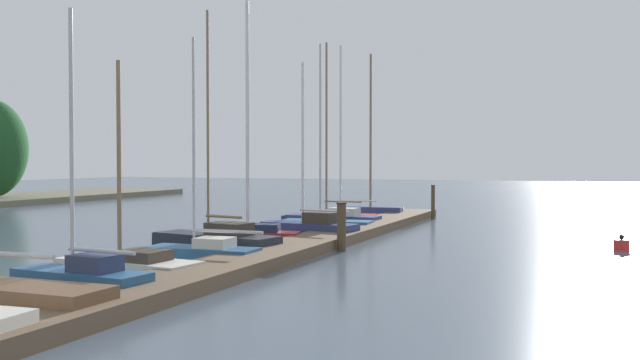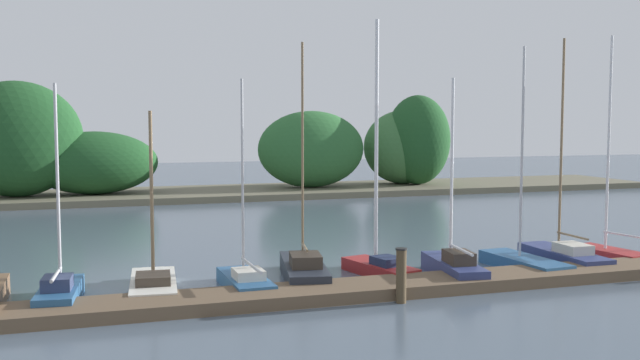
% 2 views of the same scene
% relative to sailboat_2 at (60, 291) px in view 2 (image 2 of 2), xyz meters
% --- Properties ---
extents(dock_pier, '(30.15, 1.80, 0.35)m').
position_rel_sailboat_2_xyz_m(dock_pier, '(8.27, -1.56, -0.20)').
color(dock_pier, brown).
rests_on(dock_pier, ground).
extents(far_shore, '(63.04, 8.36, 7.25)m').
position_rel_sailboat_2_xyz_m(far_shore, '(1.25, 26.30, 2.39)').
color(far_shore, '#66604C').
rests_on(far_shore, ground).
extents(sailboat_2, '(1.28, 3.36, 5.91)m').
position_rel_sailboat_2_xyz_m(sailboat_2, '(0.00, 0.00, 0.00)').
color(sailboat_2, '#285684').
rests_on(sailboat_2, ground).
extents(sailboat_3, '(1.61, 4.00, 5.21)m').
position_rel_sailboat_2_xyz_m(sailboat_3, '(2.51, 0.69, -0.09)').
color(sailboat_3, silver).
rests_on(sailboat_3, ground).
extents(sailboat_4, '(1.14, 3.63, 6.13)m').
position_rel_sailboat_2_xyz_m(sailboat_4, '(5.07, 0.15, -0.06)').
color(sailboat_4, '#285684').
rests_on(sailboat_4, ground).
extents(sailboat_5, '(1.97, 4.49, 7.31)m').
position_rel_sailboat_2_xyz_m(sailboat_5, '(7.07, 0.86, 0.00)').
color(sailboat_5, '#232833').
rests_on(sailboat_5, ground).
extents(sailboat_6, '(1.63, 3.31, 8.08)m').
position_rel_sailboat_2_xyz_m(sailboat_6, '(9.55, 0.81, 0.13)').
color(sailboat_6, maroon).
rests_on(sailboat_6, ground).
extents(sailboat_7, '(1.48, 3.88, 6.24)m').
position_rel_sailboat_2_xyz_m(sailboat_7, '(11.57, -0.36, 0.03)').
color(sailboat_7, navy).
rests_on(sailboat_7, ground).
extents(sailboat_8, '(1.42, 3.86, 7.33)m').
position_rel_sailboat_2_xyz_m(sailboat_8, '(14.40, 0.13, -0.07)').
color(sailboat_8, '#285684').
rests_on(sailboat_8, ground).
extents(sailboat_9, '(1.22, 4.23, 7.70)m').
position_rel_sailboat_2_xyz_m(sailboat_9, '(16.24, 0.48, -0.01)').
color(sailboat_9, navy).
rests_on(sailboat_9, ground).
extents(sailboat_10, '(1.51, 3.09, 7.87)m').
position_rel_sailboat_2_xyz_m(sailboat_10, '(18.29, 0.69, 0.01)').
color(sailboat_10, maroon).
rests_on(sailboat_10, ground).
extents(mooring_piling_1, '(0.32, 0.32, 1.50)m').
position_rel_sailboat_2_xyz_m(mooring_piling_1, '(8.77, -2.65, 0.38)').
color(mooring_piling_1, '#4C3D28').
rests_on(mooring_piling_1, ground).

